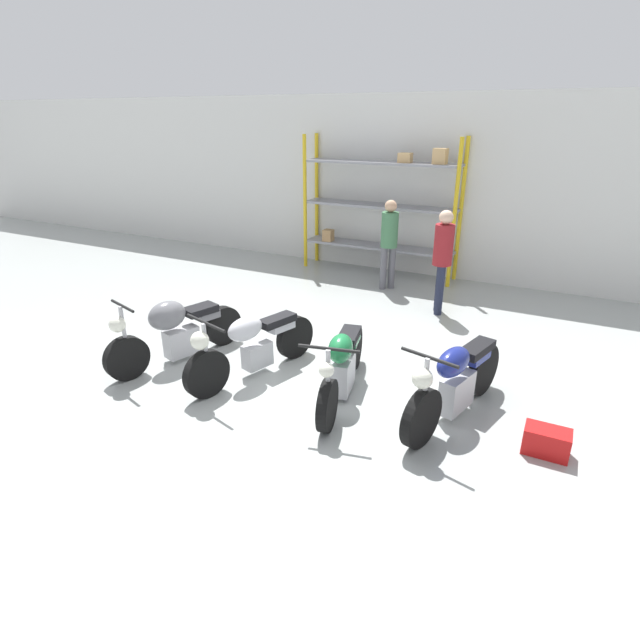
% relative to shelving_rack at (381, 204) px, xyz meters
% --- Properties ---
extents(ground_plane, '(30.00, 30.00, 0.00)m').
position_rel_shelving_rack_xyz_m(ground_plane, '(0.89, -4.93, -1.48)').
color(ground_plane, '#9EA3A0').
extents(back_wall, '(30.00, 0.08, 3.60)m').
position_rel_shelving_rack_xyz_m(back_wall, '(0.89, 0.37, 0.32)').
color(back_wall, silver).
rests_on(back_wall, ground_plane).
extents(shelving_rack, '(3.31, 0.63, 2.82)m').
position_rel_shelving_rack_xyz_m(shelving_rack, '(0.00, 0.00, 0.00)').
color(shelving_rack, gold).
rests_on(shelving_rack, ground_plane).
extents(motorcycle_grey, '(0.84, 2.02, 1.01)m').
position_rel_shelving_rack_xyz_m(motorcycle_grey, '(-0.97, -5.23, -1.02)').
color(motorcycle_grey, black).
rests_on(motorcycle_grey, ground_plane).
extents(motorcycle_silver, '(0.90, 2.03, 0.97)m').
position_rel_shelving_rack_xyz_m(motorcycle_silver, '(0.21, -5.12, -1.03)').
color(motorcycle_silver, black).
rests_on(motorcycle_silver, ground_plane).
extents(motorcycle_green, '(0.75, 2.05, 0.96)m').
position_rel_shelving_rack_xyz_m(motorcycle_green, '(1.45, -5.03, -1.07)').
color(motorcycle_green, black).
rests_on(motorcycle_green, ground_plane).
extents(motorcycle_blue, '(0.80, 2.01, 1.01)m').
position_rel_shelving_rack_xyz_m(motorcycle_blue, '(2.76, -4.91, -1.02)').
color(motorcycle_blue, black).
rests_on(motorcycle_blue, ground_plane).
extents(person_browsing, '(0.45, 0.45, 1.72)m').
position_rel_shelving_rack_xyz_m(person_browsing, '(0.54, -0.93, -0.46)').
color(person_browsing, '#595960').
rests_on(person_browsing, ground_plane).
extents(person_near_rack, '(0.40, 0.40, 1.77)m').
position_rel_shelving_rack_xyz_m(person_near_rack, '(1.78, -1.77, -0.43)').
color(person_near_rack, '#1E2338').
rests_on(person_near_rack, ground_plane).
extents(toolbox, '(0.44, 0.26, 0.28)m').
position_rel_shelving_rack_xyz_m(toolbox, '(3.76, -5.15, -1.34)').
color(toolbox, red).
rests_on(toolbox, ground_plane).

